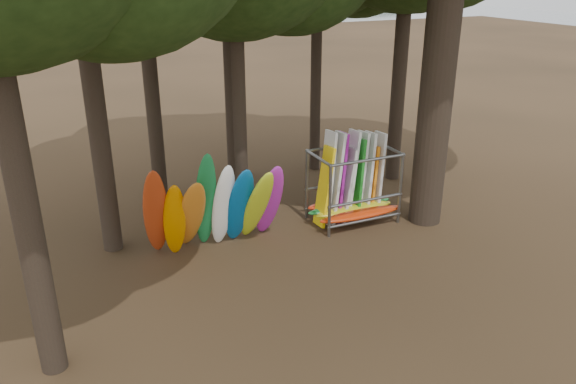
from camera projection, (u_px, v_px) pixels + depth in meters
name	position (u px, v px, depth m)	size (l,w,h in m)	color
ground	(319.00, 257.00, 15.37)	(120.00, 120.00, 0.00)	#47331E
lake	(85.00, 33.00, 66.05)	(160.00, 160.00, 0.00)	gray
kayak_row	(216.00, 208.00, 15.20)	(3.97, 2.09, 3.16)	#AE3412
storage_rack	(353.00, 188.00, 17.21)	(2.92, 1.59, 2.88)	slate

